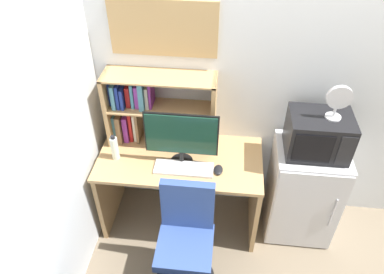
# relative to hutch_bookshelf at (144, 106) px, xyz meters

# --- Properties ---
(wall_back) EXTENTS (6.40, 0.04, 2.60)m
(wall_back) POSITION_rel_hutch_bookshelf_xyz_m (1.60, 0.14, 0.20)
(wall_back) COLOR silver
(wall_back) RESTS_ON ground_plane
(desk) EXTENTS (1.30, 0.64, 0.76)m
(desk) POSITION_rel_hutch_bookshelf_xyz_m (0.30, -0.20, -0.57)
(desk) COLOR tan
(desk) RESTS_ON ground_plane
(hutch_bookshelf) EXTENTS (0.86, 0.26, 0.62)m
(hutch_bookshelf) POSITION_rel_hutch_bookshelf_xyz_m (0.00, 0.00, 0.00)
(hutch_bookshelf) COLOR tan
(hutch_bookshelf) RESTS_ON desk
(monitor) EXTENTS (0.55, 0.17, 0.46)m
(monitor) POSITION_rel_hutch_bookshelf_xyz_m (0.32, -0.25, -0.08)
(monitor) COLOR black
(monitor) RESTS_ON desk
(keyboard) EXTENTS (0.45, 0.16, 0.02)m
(keyboard) POSITION_rel_hutch_bookshelf_xyz_m (0.35, -0.33, -0.33)
(keyboard) COLOR silver
(keyboard) RESTS_ON desk
(computer_mouse) EXTENTS (0.07, 0.11, 0.03)m
(computer_mouse) POSITION_rel_hutch_bookshelf_xyz_m (0.61, -0.32, -0.32)
(computer_mouse) COLOR black
(computer_mouse) RESTS_ON desk
(water_bottle) EXTENTS (0.06, 0.06, 0.22)m
(water_bottle) POSITION_rel_hutch_bookshelf_xyz_m (-0.20, -0.26, -0.24)
(water_bottle) COLOR silver
(water_bottle) RESTS_ON desk
(mini_fridge) EXTENTS (0.55, 0.50, 0.90)m
(mini_fridge) POSITION_rel_hutch_bookshelf_xyz_m (1.32, -0.16, -0.65)
(mini_fridge) COLOR silver
(mini_fridge) RESTS_ON ground_plane
(microwave) EXTENTS (0.45, 0.34, 0.32)m
(microwave) POSITION_rel_hutch_bookshelf_xyz_m (1.32, -0.16, -0.05)
(microwave) COLOR black
(microwave) RESTS_ON mini_fridge
(desk_fan) EXTENTS (0.17, 0.11, 0.26)m
(desk_fan) POSITION_rel_hutch_bookshelf_xyz_m (1.39, -0.16, 0.26)
(desk_fan) COLOR silver
(desk_fan) RESTS_ON microwave
(desk_chair) EXTENTS (0.46, 0.46, 0.93)m
(desk_chair) POSITION_rel_hutch_bookshelf_xyz_m (0.41, -0.75, -0.69)
(desk_chair) COLOR black
(desk_chair) RESTS_ON ground_plane
(wall_corkboard) EXTENTS (0.78, 0.02, 0.41)m
(wall_corkboard) POSITION_rel_hutch_bookshelf_xyz_m (0.16, 0.11, 0.59)
(wall_corkboard) COLOR tan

